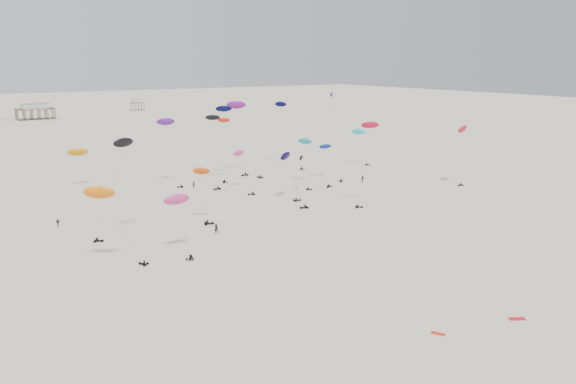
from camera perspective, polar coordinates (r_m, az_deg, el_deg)
ground_plane at (r=219.69m, az=-15.81°, el=3.88°), size 900.00×900.00×0.00m
pavilion_main at (r=363.18m, az=-24.29°, el=7.40°), size 21.00×13.00×9.80m
pavilion_small at (r=407.86m, az=-15.08°, el=8.52°), size 9.00×7.00×8.00m
rig_0 at (r=156.81m, az=1.80°, el=4.35°), size 7.87×12.87×15.02m
rig_1 at (r=160.56m, az=-6.51°, el=5.00°), size 4.88×6.26×18.17m
rig_2 at (r=149.91m, az=-4.69°, el=2.89°), size 4.54×11.92×12.87m
rig_3 at (r=159.00m, az=4.95°, el=5.25°), size 4.40×5.30×25.21m
rig_4 at (r=113.45m, az=-16.83°, el=3.06°), size 10.33×5.39×19.46m
rig_5 at (r=181.93m, az=-0.00°, el=6.69°), size 3.55×14.72×21.83m
rig_6 at (r=132.45m, az=8.10°, el=5.15°), size 7.29×4.20×20.24m
rig_7 at (r=120.16m, az=-8.51°, el=0.05°), size 3.72×6.42×11.72m
rig_8 at (r=99.26m, az=-18.19°, el=-0.76°), size 8.76×9.00×14.06m
rig_9 at (r=157.90m, az=-7.54°, el=5.58°), size 7.90×14.11×20.77m
rig_10 at (r=158.93m, az=-12.16°, el=6.24°), size 5.22×10.00×18.81m
rig_11 at (r=142.11m, az=1.15°, el=1.63°), size 8.91×10.25×12.79m
rig_12 at (r=160.55m, az=3.90°, el=3.52°), size 9.51×12.83×14.73m
rig_13 at (r=137.54m, az=0.04°, el=2.86°), size 5.42×14.18×14.34m
rig_14 at (r=187.26m, az=7.32°, el=5.59°), size 4.11×6.88×12.00m
rig_15 at (r=162.41m, az=-20.27°, el=3.34°), size 7.11×15.10×15.07m
rig_16 at (r=102.44m, az=-11.03°, el=-1.68°), size 5.02×8.75×11.11m
rig_17 at (r=167.03m, az=-6.02°, el=6.78°), size 8.66×6.00×21.23m
rig_18 at (r=171.15m, az=-4.97°, el=7.85°), size 6.06×15.17×23.10m
rig_19 at (r=162.35m, az=17.29°, el=5.67°), size 6.27×5.45×16.78m
spectator_0 at (r=113.89m, az=-7.29°, el=-4.14°), size 1.01×0.89×2.31m
spectator_1 at (r=160.66m, az=7.58°, el=0.97°), size 1.31×1.15×2.31m
spectator_2 at (r=126.65m, az=-22.32°, el=-3.26°), size 1.24×0.83×1.93m
spectator_3 at (r=154.82m, az=-9.55°, el=0.44°), size 0.80×0.58×2.07m
grounded_kite_a at (r=82.92m, az=22.25°, el=-11.86°), size 2.36×1.85×0.08m
grounded_kite_b at (r=75.73m, az=15.01°, el=-13.75°), size 1.51×1.91×0.07m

